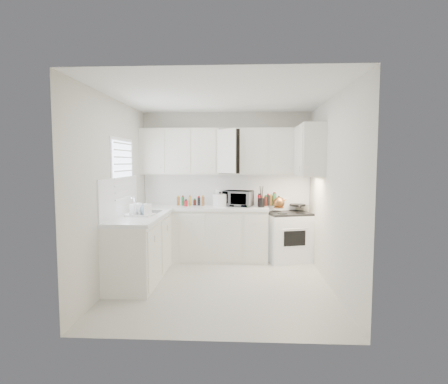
# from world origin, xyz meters

# --- Properties ---
(floor) EXTENTS (3.20, 3.20, 0.00)m
(floor) POSITION_xyz_m (0.00, 0.00, 0.00)
(floor) COLOR beige
(floor) RESTS_ON ground
(ceiling) EXTENTS (3.20, 3.20, 0.00)m
(ceiling) POSITION_xyz_m (0.00, 0.00, 2.60)
(ceiling) COLOR white
(ceiling) RESTS_ON ground
(wall_back) EXTENTS (3.00, 0.00, 3.00)m
(wall_back) POSITION_xyz_m (0.00, 1.60, 1.30)
(wall_back) COLOR beige
(wall_back) RESTS_ON ground
(wall_front) EXTENTS (3.00, 0.00, 3.00)m
(wall_front) POSITION_xyz_m (0.00, -1.60, 1.30)
(wall_front) COLOR beige
(wall_front) RESTS_ON ground
(wall_left) EXTENTS (0.00, 3.20, 3.20)m
(wall_left) POSITION_xyz_m (-1.50, 0.00, 1.30)
(wall_left) COLOR beige
(wall_left) RESTS_ON ground
(wall_right) EXTENTS (0.00, 3.20, 3.20)m
(wall_right) POSITION_xyz_m (1.50, 0.00, 1.30)
(wall_right) COLOR beige
(wall_right) RESTS_ON ground
(window_blinds) EXTENTS (0.06, 0.96, 1.06)m
(window_blinds) POSITION_xyz_m (-1.48, 0.35, 1.55)
(window_blinds) COLOR white
(window_blinds) RESTS_ON wall_left
(lower_cabinets_back) EXTENTS (2.22, 0.60, 0.90)m
(lower_cabinets_back) POSITION_xyz_m (-0.39, 1.30, 0.45)
(lower_cabinets_back) COLOR beige
(lower_cabinets_back) RESTS_ON floor
(lower_cabinets_left) EXTENTS (0.60, 1.60, 0.90)m
(lower_cabinets_left) POSITION_xyz_m (-1.20, 0.20, 0.45)
(lower_cabinets_left) COLOR beige
(lower_cabinets_left) RESTS_ON floor
(countertop_back) EXTENTS (2.24, 0.64, 0.05)m
(countertop_back) POSITION_xyz_m (-0.39, 1.29, 0.93)
(countertop_back) COLOR silver
(countertop_back) RESTS_ON lower_cabinets_back
(countertop_left) EXTENTS (0.64, 1.62, 0.05)m
(countertop_left) POSITION_xyz_m (-1.19, 0.20, 0.93)
(countertop_left) COLOR silver
(countertop_left) RESTS_ON lower_cabinets_left
(backsplash_back) EXTENTS (2.98, 0.02, 0.55)m
(backsplash_back) POSITION_xyz_m (0.00, 1.59, 1.23)
(backsplash_back) COLOR silver
(backsplash_back) RESTS_ON wall_back
(backsplash_left) EXTENTS (0.02, 1.60, 0.55)m
(backsplash_left) POSITION_xyz_m (-1.49, 0.20, 1.23)
(backsplash_left) COLOR silver
(backsplash_left) RESTS_ON wall_left
(upper_cabinets_back) EXTENTS (3.00, 0.33, 0.80)m
(upper_cabinets_back) POSITION_xyz_m (0.00, 1.44, 1.50)
(upper_cabinets_back) COLOR beige
(upper_cabinets_back) RESTS_ON wall_back
(upper_cabinets_right) EXTENTS (0.33, 0.90, 0.80)m
(upper_cabinets_right) POSITION_xyz_m (1.33, 0.82, 1.50)
(upper_cabinets_right) COLOR beige
(upper_cabinets_right) RESTS_ON wall_right
(sink) EXTENTS (0.42, 0.38, 0.30)m
(sink) POSITION_xyz_m (-1.19, 0.55, 1.07)
(sink) COLOR gray
(sink) RESTS_ON countertop_left
(stove) EXTENTS (0.83, 0.74, 1.09)m
(stove) POSITION_xyz_m (1.08, 1.31, 0.54)
(stove) COLOR white
(stove) RESTS_ON floor
(tea_kettle) EXTENTS (0.27, 0.23, 0.22)m
(tea_kettle) POSITION_xyz_m (0.90, 1.15, 1.05)
(tea_kettle) COLOR brown
(tea_kettle) RESTS_ON stove
(frying_pan) EXTENTS (0.29, 0.48, 0.04)m
(frying_pan) POSITION_xyz_m (1.26, 1.47, 0.97)
(frying_pan) COLOR black
(frying_pan) RESTS_ON stove
(microwave) EXTENTS (0.54, 0.40, 0.33)m
(microwave) POSITION_xyz_m (0.22, 1.34, 1.11)
(microwave) COLOR gray
(microwave) RESTS_ON countertop_back
(rice_cooker) EXTENTS (0.31, 0.31, 0.25)m
(rice_cooker) POSITION_xyz_m (-0.10, 1.30, 1.08)
(rice_cooker) COLOR white
(rice_cooker) RESTS_ON countertop_back
(paper_towel) EXTENTS (0.12, 0.12, 0.27)m
(paper_towel) POSITION_xyz_m (-0.13, 1.48, 1.08)
(paper_towel) COLOR white
(paper_towel) RESTS_ON countertop_back
(utensil_crock) EXTENTS (0.14, 0.14, 0.37)m
(utensil_crock) POSITION_xyz_m (0.61, 1.20, 1.14)
(utensil_crock) COLOR black
(utensil_crock) RESTS_ON countertop_back
(dish_rack) EXTENTS (0.40, 0.33, 0.20)m
(dish_rack) POSITION_xyz_m (-1.18, 0.13, 1.05)
(dish_rack) COLOR white
(dish_rack) RESTS_ON countertop_left
(spice_left_0) EXTENTS (0.06, 0.06, 0.13)m
(spice_left_0) POSITION_xyz_m (-0.85, 1.42, 1.02)
(spice_left_0) COLOR #995929
(spice_left_0) RESTS_ON countertop_back
(spice_left_1) EXTENTS (0.06, 0.06, 0.13)m
(spice_left_1) POSITION_xyz_m (-0.78, 1.33, 1.02)
(spice_left_1) COLOR #236B32
(spice_left_1) RESTS_ON countertop_back
(spice_left_2) EXTENTS (0.06, 0.06, 0.13)m
(spice_left_2) POSITION_xyz_m (-0.70, 1.42, 1.02)
(spice_left_2) COLOR #B31722
(spice_left_2) RESTS_ON countertop_back
(spice_left_3) EXTENTS (0.06, 0.06, 0.13)m
(spice_left_3) POSITION_xyz_m (-0.62, 1.33, 1.02)
(spice_left_3) COLOR gold
(spice_left_3) RESTS_ON countertop_back
(spice_left_4) EXTENTS (0.06, 0.06, 0.13)m
(spice_left_4) POSITION_xyz_m (-0.55, 1.42, 1.02)
(spice_left_4) COLOR #4E1D16
(spice_left_4) RESTS_ON countertop_back
(spice_left_5) EXTENTS (0.06, 0.06, 0.13)m
(spice_left_5) POSITION_xyz_m (-0.47, 1.33, 1.02)
(spice_left_5) COLOR black
(spice_left_5) RESTS_ON countertop_back
(spice_left_6) EXTENTS (0.06, 0.06, 0.13)m
(spice_left_6) POSITION_xyz_m (-0.40, 1.42, 1.02)
(spice_left_6) COLOR #995929
(spice_left_6) RESTS_ON countertop_back
(sauce_right_0) EXTENTS (0.06, 0.06, 0.19)m
(sauce_right_0) POSITION_xyz_m (0.58, 1.46, 1.05)
(sauce_right_0) COLOR #B31722
(sauce_right_0) RESTS_ON countertop_back
(sauce_right_1) EXTENTS (0.06, 0.06, 0.19)m
(sauce_right_1) POSITION_xyz_m (0.64, 1.40, 1.05)
(sauce_right_1) COLOR gold
(sauce_right_1) RESTS_ON countertop_back
(sauce_right_2) EXTENTS (0.06, 0.06, 0.19)m
(sauce_right_2) POSITION_xyz_m (0.69, 1.46, 1.05)
(sauce_right_2) COLOR #4E1D16
(sauce_right_2) RESTS_ON countertop_back
(sauce_right_3) EXTENTS (0.06, 0.06, 0.19)m
(sauce_right_3) POSITION_xyz_m (0.74, 1.40, 1.05)
(sauce_right_3) COLOR black
(sauce_right_3) RESTS_ON countertop_back
(sauce_right_4) EXTENTS (0.06, 0.06, 0.19)m
(sauce_right_4) POSITION_xyz_m (0.80, 1.46, 1.05)
(sauce_right_4) COLOR #995929
(sauce_right_4) RESTS_ON countertop_back
(sauce_right_5) EXTENTS (0.06, 0.06, 0.19)m
(sauce_right_5) POSITION_xyz_m (0.85, 1.40, 1.05)
(sauce_right_5) COLOR #236B32
(sauce_right_5) RESTS_ON countertop_back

